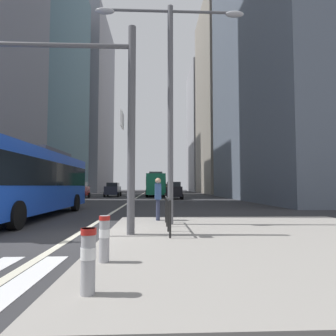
% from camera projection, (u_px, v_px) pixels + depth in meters
% --- Properties ---
extents(ground_plane, '(160.00, 160.00, 0.00)m').
position_uv_depth(ground_plane, '(131.00, 201.00, 28.48)').
color(ground_plane, '#303033').
extents(median_island, '(9.00, 10.00, 0.15)m').
position_uv_depth(median_island, '(270.00, 239.00, 7.78)').
color(median_island, gray).
rests_on(median_island, ground).
extents(lane_centre_line, '(0.20, 80.00, 0.01)m').
position_uv_depth(lane_centre_line, '(137.00, 197.00, 38.45)').
color(lane_centre_line, beige).
rests_on(lane_centre_line, ground).
extents(office_tower_left_mid, '(10.52, 22.43, 37.62)m').
position_uv_depth(office_tower_left_mid, '(40.00, 77.00, 46.23)').
color(office_tower_left_mid, slate).
rests_on(office_tower_left_mid, ground).
extents(office_tower_left_far, '(12.43, 23.08, 42.82)m').
position_uv_depth(office_tower_left_far, '(83.00, 107.00, 73.12)').
color(office_tower_left_far, gray).
rests_on(office_tower_left_far, ground).
extents(office_tower_right_mid, '(10.47, 18.62, 38.55)m').
position_uv_depth(office_tower_right_mid, '(227.00, 99.00, 59.51)').
color(office_tower_right_mid, gray).
rests_on(office_tower_right_mid, ground).
extents(office_tower_right_far, '(10.39, 17.09, 33.70)m').
position_uv_depth(office_tower_right_far, '(208.00, 130.00, 80.35)').
color(office_tower_right_far, '#9E9EA3').
rests_on(office_tower_right_far, ground).
extents(city_bus_blue_oncoming, '(2.71, 11.53, 3.40)m').
position_uv_depth(city_bus_blue_oncoming, '(29.00, 179.00, 13.64)').
color(city_bus_blue_oncoming, blue).
rests_on(city_bus_blue_oncoming, ground).
extents(city_bus_red_receding, '(2.76, 11.02, 3.40)m').
position_uv_depth(city_bus_red_receding, '(156.00, 184.00, 42.31)').
color(city_bus_red_receding, '#198456').
rests_on(city_bus_red_receding, ground).
extents(car_oncoming_mid, '(2.10, 4.15, 1.94)m').
position_uv_depth(car_oncoming_mid, '(79.00, 190.00, 35.80)').
color(car_oncoming_mid, maroon).
rests_on(car_oncoming_mid, ground).
extents(car_receding_near, '(2.13, 4.19, 1.94)m').
position_uv_depth(car_receding_near, '(174.00, 190.00, 33.00)').
color(car_receding_near, black).
rests_on(car_receding_near, ground).
extents(car_receding_far, '(2.17, 4.22, 1.94)m').
position_uv_depth(car_receding_far, '(165.00, 188.00, 59.30)').
color(car_receding_far, gold).
rests_on(car_receding_far, ground).
extents(car_oncoming_far, '(2.06, 4.22, 1.94)m').
position_uv_depth(car_oncoming_far, '(113.00, 189.00, 40.47)').
color(car_oncoming_far, '#232838').
rests_on(car_oncoming_far, ground).
extents(traffic_signal_gantry, '(5.90, 0.65, 6.00)m').
position_uv_depth(traffic_signal_gantry, '(63.00, 95.00, 8.26)').
color(traffic_signal_gantry, '#515156').
rests_on(traffic_signal_gantry, median_island).
extents(street_lamp_post, '(5.50, 0.32, 8.00)m').
position_uv_depth(street_lamp_post, '(170.00, 82.00, 10.57)').
color(street_lamp_post, '#56565B').
rests_on(street_lamp_post, median_island).
extents(bollard_front, '(0.20, 0.20, 0.82)m').
position_uv_depth(bollard_front, '(88.00, 257.00, 3.65)').
color(bollard_front, '#99999E').
rests_on(bollard_front, median_island).
extents(bollard_left, '(0.20, 0.20, 0.82)m').
position_uv_depth(bollard_left, '(104.00, 236.00, 5.19)').
color(bollard_left, '#99999E').
rests_on(bollard_left, median_island).
extents(pedestrian_railing, '(0.06, 3.25, 0.98)m').
position_uv_depth(pedestrian_railing, '(168.00, 207.00, 9.18)').
color(pedestrian_railing, black).
rests_on(pedestrian_railing, median_island).
extents(pedestrian_waiting, '(0.26, 0.39, 1.67)m').
position_uv_depth(pedestrian_waiting, '(158.00, 197.00, 11.50)').
color(pedestrian_waiting, '#2D334C').
rests_on(pedestrian_waiting, median_island).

